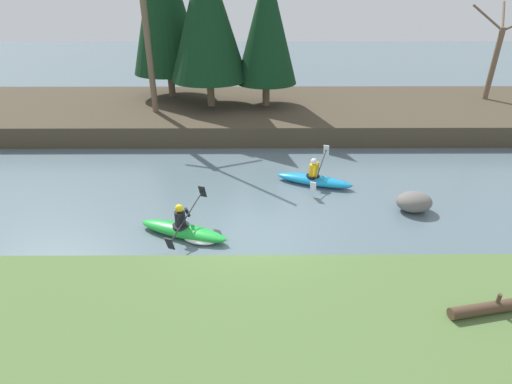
% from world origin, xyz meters
% --- Properties ---
extents(ground_plane, '(90.00, 90.00, 0.00)m').
position_xyz_m(ground_plane, '(0.00, 0.00, 0.00)').
color(ground_plane, slate).
extents(riverbank_near, '(44.00, 6.50, 0.54)m').
position_xyz_m(riverbank_near, '(0.00, -5.01, 0.27)').
color(riverbank_near, '#56753D').
rests_on(riverbank_near, ground).
extents(riverbank_far, '(44.00, 8.01, 0.92)m').
position_xyz_m(riverbank_far, '(0.00, 10.79, 0.46)').
color(riverbank_far, '#473D2D').
rests_on(riverbank_far, ground).
extents(conifer_tree_left, '(3.77, 3.77, 7.19)m').
position_xyz_m(conifer_tree_left, '(-2.21, 10.45, 5.16)').
color(conifer_tree_left, '#7A664C').
rests_on(conifer_tree_left, riverbank_far).
extents(conifer_tree_mid_left, '(2.99, 2.99, 6.46)m').
position_xyz_m(conifer_tree_mid_left, '(0.57, 10.52, 4.71)').
color(conifer_tree_mid_left, brown).
rests_on(conifer_tree_mid_left, riverbank_far).
extents(bare_tree_upstream, '(4.29, 4.24, 7.84)m').
position_xyz_m(bare_tree_upstream, '(-4.78, 9.47, 4.61)').
color(bare_tree_upstream, brown).
rests_on(bare_tree_upstream, riverbank_far).
extents(bare_tree_mid_upstream, '(2.66, 2.63, 4.74)m').
position_xyz_m(bare_tree_mid_upstream, '(12.46, 11.80, 3.16)').
color(bare_tree_mid_upstream, brown).
rests_on(bare_tree_mid_upstream, riverbank_far).
extents(kayaker_lead, '(2.74, 2.00, 1.20)m').
position_xyz_m(kayaker_lead, '(2.12, 3.18, 0.22)').
color(kayaker_lead, '#1993D6').
rests_on(kayaker_lead, ground).
extents(kayaker_middle, '(2.73, 1.99, 1.20)m').
position_xyz_m(kayaker_middle, '(-1.96, -0.14, 0.20)').
color(kayaker_middle, green).
rests_on(kayaker_middle, ground).
extents(boulder_midstream, '(1.11, 0.87, 0.63)m').
position_xyz_m(boulder_midstream, '(4.98, 1.30, 0.31)').
color(boulder_midstream, slate).
rests_on(boulder_midstream, ground).
extents(driftwood_log, '(1.64, 0.54, 0.44)m').
position_xyz_m(driftwood_log, '(4.56, -3.71, 0.66)').
color(driftwood_log, '#4C3828').
rests_on(driftwood_log, riverbank_near).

